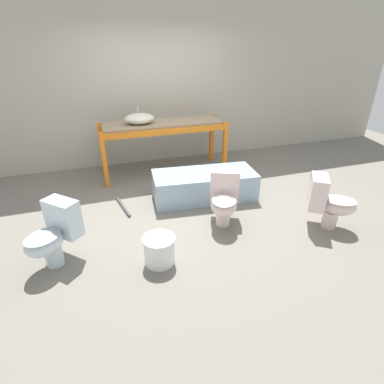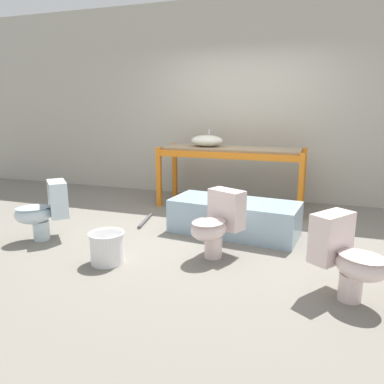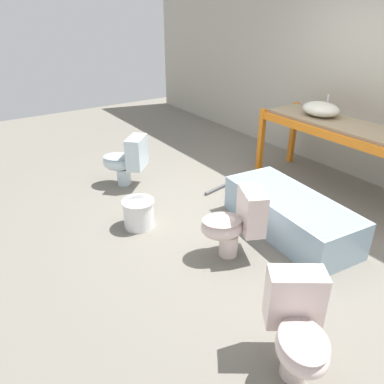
# 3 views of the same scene
# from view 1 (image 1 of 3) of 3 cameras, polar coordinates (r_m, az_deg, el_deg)

# --- Properties ---
(ground_plane) EXTENTS (12.00, 12.00, 0.00)m
(ground_plane) POSITION_cam_1_polar(r_m,az_deg,el_deg) (4.63, -1.60, -1.15)
(ground_plane) COLOR slate
(warehouse_wall_rear) EXTENTS (10.80, 0.08, 3.20)m
(warehouse_wall_rear) POSITION_cam_1_polar(r_m,az_deg,el_deg) (5.90, -7.39, 21.02)
(warehouse_wall_rear) COLOR #B2AD9E
(warehouse_wall_rear) RESTS_ON ground_plane
(shelving_rack) EXTENTS (2.18, 0.73, 0.92)m
(shelving_rack) POSITION_cam_1_polar(r_m,az_deg,el_deg) (5.36, -5.57, 11.72)
(shelving_rack) COLOR orange
(shelving_rack) RESTS_ON ground_plane
(sink_basin) EXTENTS (0.50, 0.40, 0.26)m
(sink_basin) POSITION_cam_1_polar(r_m,az_deg,el_deg) (5.26, -10.00, 13.61)
(sink_basin) COLOR silver
(sink_basin) RESTS_ON shelving_rack
(bathtub_main) EXTENTS (1.59, 0.81, 0.41)m
(bathtub_main) POSITION_cam_1_polar(r_m,az_deg,el_deg) (4.55, 2.35, 1.67)
(bathtub_main) COLOR #99B7CC
(bathtub_main) RESTS_ON ground_plane
(toilet_near) EXTENTS (0.67, 0.62, 0.68)m
(toilet_near) POSITION_cam_1_polar(r_m,az_deg,el_deg) (4.14, 24.67, -1.59)
(toilet_near) COLOR silver
(toilet_near) RESTS_ON ground_plane
(toilet_far) EXTENTS (0.66, 0.65, 0.68)m
(toilet_far) POSITION_cam_1_polar(r_m,az_deg,el_deg) (3.48, -24.91, -7.15)
(toilet_far) COLOR silver
(toilet_far) RESTS_ON ground_plane
(toilet_extra) EXTENTS (0.56, 0.67, 0.68)m
(toilet_extra) POSITION_cam_1_polar(r_m,az_deg,el_deg) (3.87, 6.14, -1.10)
(toilet_extra) COLOR silver
(toilet_extra) RESTS_ON ground_plane
(bucket_white) EXTENTS (0.35, 0.35, 0.32)m
(bucket_white) POSITION_cam_1_polar(r_m,az_deg,el_deg) (3.28, -6.25, -10.85)
(bucket_white) COLOR white
(bucket_white) RESTS_ON ground_plane
(loose_pipe) EXTENTS (0.15, 0.60, 0.04)m
(loose_pipe) POSITION_cam_1_polar(r_m,az_deg,el_deg) (4.46, -12.97, -2.73)
(loose_pipe) COLOR #4C4C51
(loose_pipe) RESTS_ON ground_plane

